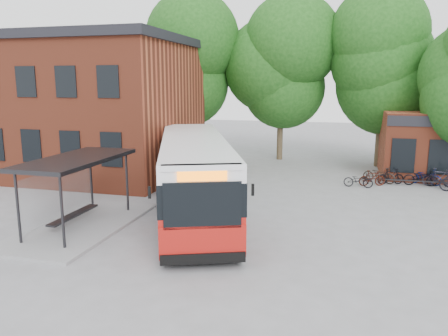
% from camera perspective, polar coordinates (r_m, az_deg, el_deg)
% --- Properties ---
extents(ground, '(100.00, 100.00, 0.00)m').
position_cam_1_polar(ground, '(17.66, -3.92, -7.96)').
color(ground, slate).
extents(station_building, '(18.40, 10.40, 8.50)m').
position_cam_1_polar(station_building, '(30.95, -21.77, 7.54)').
color(station_building, brown).
rests_on(station_building, ground).
extents(bus_shelter, '(3.60, 7.00, 2.90)m').
position_cam_1_polar(bus_shelter, '(18.35, -18.46, -3.06)').
color(bus_shelter, '#27272B').
rests_on(bus_shelter, ground).
extents(bike_rail, '(5.20, 0.10, 0.38)m').
position_cam_1_polar(bike_rail, '(26.62, 22.96, -1.86)').
color(bike_rail, '#27272B').
rests_on(bike_rail, ground).
extents(tree_0, '(7.92, 7.92, 11.00)m').
position_cam_1_polar(tree_0, '(33.78, -4.82, 10.64)').
color(tree_0, '#164512').
rests_on(tree_0, ground).
extents(tree_1, '(7.92, 7.92, 10.40)m').
position_cam_1_polar(tree_1, '(33.07, 7.46, 10.06)').
color(tree_1, '#164512').
rests_on(tree_1, ground).
extents(tree_2, '(7.92, 7.92, 11.00)m').
position_cam_1_polar(tree_2, '(31.85, 19.99, 10.00)').
color(tree_2, '#164512').
rests_on(tree_2, ground).
extents(city_bus, '(7.45, 13.31, 3.35)m').
position_cam_1_polar(city_bus, '(19.66, -3.97, -0.91)').
color(city_bus, '#AC1611').
rests_on(city_bus, ground).
extents(bicycle_0, '(1.62, 0.69, 0.83)m').
position_cam_1_polar(bicycle_0, '(25.45, 17.13, -1.51)').
color(bicycle_0, black).
rests_on(bicycle_0, ground).
extents(bicycle_1, '(1.56, 0.86, 0.90)m').
position_cam_1_polar(bicycle_1, '(26.01, 18.77, -1.26)').
color(bicycle_1, '#39130A').
rests_on(bicycle_1, ground).
extents(bicycle_2, '(1.97, 1.29, 0.98)m').
position_cam_1_polar(bicycle_2, '(26.98, 19.59, -0.80)').
color(bicycle_2, '#29231F').
rests_on(bicycle_2, ground).
extents(bicycle_3, '(1.62, 0.98, 0.94)m').
position_cam_1_polar(bicycle_3, '(26.76, 20.93, -1.03)').
color(bicycle_3, black).
rests_on(bicycle_3, ground).
extents(bicycle_4, '(1.84, 0.67, 0.96)m').
position_cam_1_polar(bicycle_4, '(27.09, 24.29, -1.12)').
color(bicycle_4, black).
rests_on(bicycle_4, ground).
extents(bicycle_5, '(1.80, 0.76, 1.05)m').
position_cam_1_polar(bicycle_5, '(27.24, 26.29, -1.13)').
color(bicycle_5, black).
rests_on(bicycle_5, ground).
extents(bicycle_6, '(1.90, 1.26, 0.94)m').
position_cam_1_polar(bicycle_6, '(27.49, 24.76, -1.01)').
color(bicycle_6, '#04134E').
rests_on(bicycle_6, ground).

